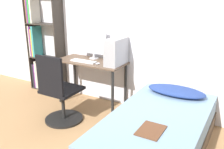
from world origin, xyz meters
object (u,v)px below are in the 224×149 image
office_chair (60,97)px  bed (156,134)px  monitor (94,43)px  pc_tower (116,52)px  keyboard (84,61)px  bookshelf (40,43)px

office_chair → bed: size_ratio=0.52×
bed → monitor: monitor is taller
monitor → pc_tower: bearing=-15.2°
bed → monitor: 1.86m
office_chair → keyboard: office_chair is taller
pc_tower → keyboard: bearing=-166.3°
bookshelf → monitor: (1.18, 0.03, 0.10)m
monitor → pc_tower: 0.52m
office_chair → pc_tower: bearing=57.2°
bed → pc_tower: size_ratio=4.57×
office_chair → keyboard: (-0.03, 0.63, 0.36)m
monitor → keyboard: (-0.02, -0.26, -0.25)m
monitor → pc_tower: size_ratio=1.11×
bookshelf → monitor: 1.19m
office_chair → pc_tower: pc_tower is taller
monitor → pc_tower: monitor is taller
office_chair → bookshelf: bearing=144.1°
monitor → keyboard: bearing=-94.6°
keyboard → pc_tower: (0.52, 0.13, 0.19)m
monitor → office_chair: bearing=-89.5°
bed → office_chair: bearing=-179.4°
bookshelf → office_chair: bearing=-35.9°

